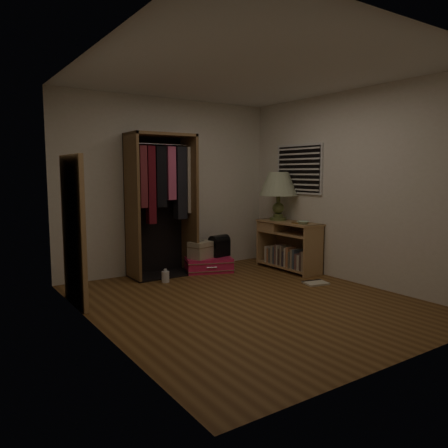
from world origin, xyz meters
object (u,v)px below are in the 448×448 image
Objects in this scene: open_wardrobe at (163,193)px; white_jug at (165,277)px; floor_mirror at (74,231)px; black_bag at (219,245)px; console_bookshelf at (287,244)px; pink_suitcase at (208,264)px; table_lamp at (279,185)px; train_case at (201,250)px.

open_wardrobe is 1.22m from white_jug.
floor_mirror reaches higher than black_bag.
open_wardrobe reaches higher than console_bookshelf.
console_bookshelf is 1.26m from pink_suitcase.
open_wardrobe reaches higher than table_lamp.
table_lamp is (1.09, -0.34, 1.20)m from pink_suitcase.
table_lamp is at bearing 2.93° from pink_suitcase.
open_wardrobe is at bearing 66.03° from white_jug.
console_bookshelf reaches higher than train_case.
table_lamp is (0.90, -0.33, 0.92)m from black_bag.
pink_suitcase is at bearing 15.59° from floor_mirror.
floor_mirror reaches higher than pink_suitcase.
console_bookshelf is 2.07m from open_wardrobe.
black_bag is at bearing 15.45° from pink_suitcase.
train_case is at bearing 166.22° from black_bag.
floor_mirror is at bearing 179.12° from train_case.
pink_suitcase is 1.11× the size of table_lamp.
black_bag is 1.11m from white_jug.
pink_suitcase is at bearing -17.00° from train_case.
open_wardrobe is 6.13× the size of black_bag.
open_wardrobe is (-1.75, 0.74, 0.81)m from console_bookshelf.
floor_mirror is 2.24× the size of table_lamp.
train_case is at bearing 154.84° from console_bookshelf.
black_bag is 1.79× the size of white_jug.
train_case is at bearing -17.43° from open_wardrobe.
table_lamp reaches higher than pink_suitcase.
train_case is 1.30× the size of black_bag.
console_bookshelf is 1.33× the size of pink_suitcase.
open_wardrobe reaches higher than white_jug.
train_case is (-1.21, 0.57, -0.05)m from console_bookshelf.
console_bookshelf reaches higher than black_bag.
white_jug is (-0.19, -0.42, -1.13)m from open_wardrobe.
train_case is at bearing 18.92° from white_jug.
black_bag is 1.33m from table_lamp.
floor_mirror is 2.35m from pink_suitcase.
black_bag is (0.85, -0.19, -0.82)m from open_wardrobe.
train_case reaches higher than pink_suitcase.
console_bookshelf is 2.58× the size of train_case.
open_wardrobe is 11.01× the size of white_jug.
console_bookshelf is at bearing 0.55° from floor_mirror.
open_wardrobe is at bearing 163.70° from table_lamp.
floor_mirror is at bearing -176.87° from black_bag.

